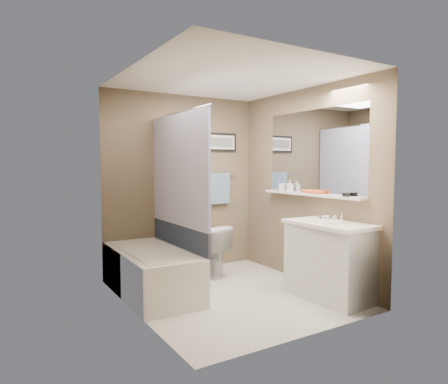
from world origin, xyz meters
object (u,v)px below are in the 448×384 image
hair_brush_front (316,192)px  glass_jar (282,187)px  soap_bottle (290,186)px  hair_brush_back (308,191)px  candle_bowl_near (346,195)px  vanity (329,262)px  toilet (205,250)px  bathtub (151,272)px

hair_brush_front → glass_jar: (0.00, 0.63, 0.03)m
hair_brush_front → soap_bottle: soap_bottle is taller
glass_jar → hair_brush_back: bearing=-90.0°
candle_bowl_near → soap_bottle: (0.00, 0.93, 0.05)m
candle_bowl_near → vanity: bearing=163.7°
hair_brush_front → candle_bowl_near: bearing=-90.0°
toilet → candle_bowl_near: size_ratio=7.39×
bathtub → hair_brush_back: size_ratio=6.82×
candle_bowl_near → hair_brush_front: 0.46m
candle_bowl_near → hair_brush_back: size_ratio=0.41×
toilet → soap_bottle: size_ratio=4.52×
bathtub → soap_bottle: (1.79, -0.28, 0.94)m
bathtub → candle_bowl_near: 2.33m
soap_bottle → hair_brush_front: bearing=-90.0°
bathtub → toilet: toilet is taller
soap_bottle → hair_brush_back: bearing=-90.0°
toilet → glass_jar: 1.31m
bathtub → hair_brush_back: 2.09m
vanity → candle_bowl_near: candle_bowl_near is taller
hair_brush_front → hair_brush_back: (0.00, 0.13, 0.00)m
vanity → soap_bottle: soap_bottle is taller
vanity → glass_jar: size_ratio=9.00×
toilet → soap_bottle: (0.90, -0.62, 0.86)m
bathtub → glass_jar: 2.01m
candle_bowl_near → hair_brush_back: (0.00, 0.59, 0.00)m
hair_brush_back → glass_jar: bearing=90.0°
candle_bowl_near → hair_brush_back: 0.59m
bathtub → glass_jar: size_ratio=15.00×
hair_brush_front → glass_jar: size_ratio=2.20×
bathtub → hair_brush_back: hair_brush_back is taller
candle_bowl_near → glass_jar: glass_jar is taller
hair_brush_front → hair_brush_back: same height
toilet → hair_brush_back: bearing=116.0°
toilet → glass_jar: size_ratio=6.66×
glass_jar → hair_brush_front: bearing=-90.0°
hair_brush_front → toilet: bearing=129.7°
glass_jar → soap_bottle: size_ratio=0.68×
hair_brush_front → soap_bottle: bearing=90.0°
hair_brush_front → soap_bottle: size_ratio=1.49×
vanity → glass_jar: (0.19, 1.03, 0.77)m
hair_brush_back → glass_jar: glass_jar is taller
soap_bottle → vanity: bearing=-101.9°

